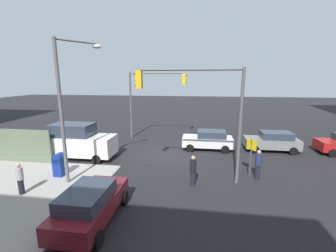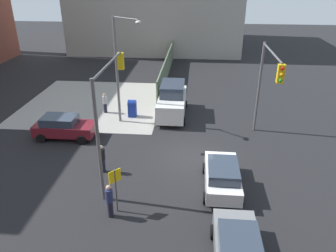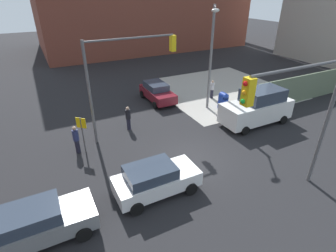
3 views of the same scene
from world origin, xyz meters
TOP-DOWN VIEW (x-y plane):
  - ground_plane at (0.00, 0.00)m, footprint 120.00×120.00m
  - sidewalk_corner at (9.00, 9.00)m, footprint 12.00×12.00m
  - construction_fence at (18.03, 3.20)m, footprint 20.05×0.12m
  - traffic_signal_nw_corner at (-2.19, 4.50)m, footprint 5.99×0.36m
  - traffic_signal_se_corner at (2.36, -4.50)m, footprint 5.60×0.36m
  - street_lamp_corner at (4.99, 5.50)m, footprint 1.75×2.25m
  - warning_sign_two_way at (-5.40, 3.56)m, footprint 0.48×0.48m
  - mailbox_blue at (6.20, 5.00)m, footprint 0.56×0.64m
  - sedan_white at (-3.08, -1.65)m, footprint 4.15×2.02m
  - sedan_maroon at (2.08, 9.09)m, footprint 2.02×4.20m
  - hatchback_gray at (-8.32, -1.96)m, footprint 4.25×2.02m
  - van_white_delivery at (6.78, 1.80)m, footprint 5.40×2.32m
  - pedestrian_crossing at (-5.80, 3.80)m, footprint 0.36×0.36m
  - pedestrian_waiting at (-2.00, 5.20)m, footprint 0.36×0.36m
  - pedestrian_walking_north at (6.80, 7.40)m, footprint 0.36×0.36m

SIDE VIEW (x-z plane):
  - ground_plane at x=0.00m, z-range 0.00..0.00m
  - sidewalk_corner at x=9.00m, z-range 0.00..0.01m
  - mailbox_blue at x=6.20m, z-range 0.05..1.48m
  - sedan_white at x=-3.08m, z-range 0.03..1.65m
  - sedan_maroon at x=2.08m, z-range 0.03..1.65m
  - hatchback_gray at x=-8.32m, z-range 0.03..1.65m
  - pedestrian_walking_north at x=6.80m, z-range 0.03..1.72m
  - pedestrian_waiting at x=-2.00m, z-range 0.04..1.79m
  - pedestrian_crossing at x=-5.80m, z-range 0.04..1.84m
  - construction_fence at x=18.03m, z-range 0.00..2.40m
  - van_white_delivery at x=6.78m, z-range -0.03..2.59m
  - warning_sign_two_way at x=-5.40m, z-range 0.44..2.84m
  - traffic_signal_se_corner at x=2.36m, z-range 1.39..7.89m
  - traffic_signal_nw_corner at x=-2.19m, z-range 1.41..7.91m
  - street_lamp_corner at x=4.99m, z-range 0.70..8.70m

